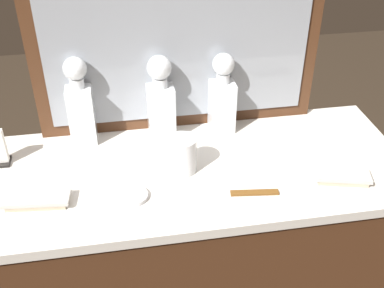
{
  "coord_description": "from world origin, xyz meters",
  "views": [
    {
      "loc": [
        -0.18,
        -1.06,
        1.69
      ],
      "look_at": [
        0.0,
        0.0,
        0.95
      ],
      "focal_mm": 44.71,
      "sensor_mm": 36.0,
      "label": 1
    }
  ],
  "objects_px": {
    "silver_brush_center": "(37,200)",
    "tortoiseshell_comb": "(255,193)",
    "porcelain_dish": "(133,196)",
    "crystal_decanter_rear": "(161,104)",
    "silver_brush_left": "(342,177)",
    "crystal_tumbler_left": "(182,156)",
    "crystal_decanter_right": "(222,100)",
    "crystal_decanter_far_right": "(81,109)"
  },
  "relations": [
    {
      "from": "crystal_decanter_rear",
      "to": "crystal_decanter_far_right",
      "type": "xyz_separation_m",
      "value": [
        -0.24,
        0.01,
        0.0
      ]
    },
    {
      "from": "crystal_decanter_far_right",
      "to": "silver_brush_center",
      "type": "distance_m",
      "value": 0.32
    },
    {
      "from": "crystal_decanter_rear",
      "to": "tortoiseshell_comb",
      "type": "distance_m",
      "value": 0.4
    },
    {
      "from": "silver_brush_center",
      "to": "tortoiseshell_comb",
      "type": "relative_size",
      "value": 1.34
    },
    {
      "from": "crystal_decanter_rear",
      "to": "crystal_tumbler_left",
      "type": "xyz_separation_m",
      "value": [
        0.03,
        -0.19,
        -0.06
      ]
    },
    {
      "from": "crystal_decanter_far_right",
      "to": "porcelain_dish",
      "type": "distance_m",
      "value": 0.34
    },
    {
      "from": "crystal_decanter_far_right",
      "to": "tortoiseshell_comb",
      "type": "bearing_deg",
      "value": -36.98
    },
    {
      "from": "crystal_decanter_far_right",
      "to": "crystal_tumbler_left",
      "type": "distance_m",
      "value": 0.34
    },
    {
      "from": "silver_brush_center",
      "to": "porcelain_dish",
      "type": "bearing_deg",
      "value": -4.15
    },
    {
      "from": "silver_brush_left",
      "to": "silver_brush_center",
      "type": "bearing_deg",
      "value": 177.16
    },
    {
      "from": "crystal_decanter_rear",
      "to": "crystal_tumbler_left",
      "type": "distance_m",
      "value": 0.21
    },
    {
      "from": "porcelain_dish",
      "to": "tortoiseshell_comb",
      "type": "relative_size",
      "value": 0.61
    },
    {
      "from": "crystal_decanter_rear",
      "to": "silver_brush_center",
      "type": "height_order",
      "value": "crystal_decanter_rear"
    },
    {
      "from": "crystal_decanter_rear",
      "to": "silver_brush_left",
      "type": "relative_size",
      "value": 1.65
    },
    {
      "from": "silver_brush_center",
      "to": "tortoiseshell_comb",
      "type": "xyz_separation_m",
      "value": [
        0.56,
        -0.05,
        -0.01
      ]
    },
    {
      "from": "silver_brush_center",
      "to": "porcelain_dish",
      "type": "distance_m",
      "value": 0.24
    },
    {
      "from": "crystal_decanter_right",
      "to": "silver_brush_left",
      "type": "bearing_deg",
      "value": -49.64
    },
    {
      "from": "porcelain_dish",
      "to": "tortoiseshell_comb",
      "type": "height_order",
      "value": "porcelain_dish"
    },
    {
      "from": "silver_brush_center",
      "to": "tortoiseshell_comb",
      "type": "height_order",
      "value": "silver_brush_center"
    },
    {
      "from": "crystal_decanter_right",
      "to": "crystal_tumbler_left",
      "type": "bearing_deg",
      "value": -128.63
    },
    {
      "from": "crystal_decanter_right",
      "to": "silver_brush_center",
      "type": "height_order",
      "value": "crystal_decanter_right"
    },
    {
      "from": "tortoiseshell_comb",
      "to": "crystal_tumbler_left",
      "type": "bearing_deg",
      "value": 142.05
    },
    {
      "from": "crystal_tumbler_left",
      "to": "porcelain_dish",
      "type": "distance_m",
      "value": 0.18
    },
    {
      "from": "crystal_decanter_rear",
      "to": "crystal_decanter_far_right",
      "type": "distance_m",
      "value": 0.24
    },
    {
      "from": "tortoiseshell_comb",
      "to": "porcelain_dish",
      "type": "bearing_deg",
      "value": 173.42
    },
    {
      "from": "porcelain_dish",
      "to": "crystal_decanter_right",
      "type": "bearing_deg",
      "value": 44.21
    },
    {
      "from": "crystal_decanter_far_right",
      "to": "porcelain_dish",
      "type": "height_order",
      "value": "crystal_decanter_far_right"
    },
    {
      "from": "silver_brush_left",
      "to": "silver_brush_center",
      "type": "relative_size",
      "value": 0.93
    },
    {
      "from": "tortoiseshell_comb",
      "to": "silver_brush_center",
      "type": "bearing_deg",
      "value": 174.47
    },
    {
      "from": "silver_brush_center",
      "to": "crystal_decanter_right",
      "type": "bearing_deg",
      "value": 26.8
    },
    {
      "from": "crystal_decanter_right",
      "to": "silver_brush_left",
      "type": "height_order",
      "value": "crystal_decanter_right"
    },
    {
      "from": "silver_brush_left",
      "to": "silver_brush_center",
      "type": "xyz_separation_m",
      "value": [
        -0.81,
        0.04,
        -0.0
      ]
    },
    {
      "from": "crystal_decanter_far_right",
      "to": "crystal_decanter_rear",
      "type": "bearing_deg",
      "value": -1.21
    },
    {
      "from": "silver_brush_center",
      "to": "porcelain_dish",
      "type": "height_order",
      "value": "silver_brush_center"
    },
    {
      "from": "crystal_tumbler_left",
      "to": "silver_brush_center",
      "type": "relative_size",
      "value": 0.61
    },
    {
      "from": "porcelain_dish",
      "to": "silver_brush_left",
      "type": "bearing_deg",
      "value": -2.27
    },
    {
      "from": "crystal_tumbler_left",
      "to": "tortoiseshell_comb",
      "type": "distance_m",
      "value": 0.22
    },
    {
      "from": "crystal_decanter_right",
      "to": "crystal_decanter_far_right",
      "type": "xyz_separation_m",
      "value": [
        -0.42,
        0.01,
        0.01
      ]
    },
    {
      "from": "crystal_decanter_rear",
      "to": "crystal_tumbler_left",
      "type": "relative_size",
      "value": 2.52
    },
    {
      "from": "crystal_decanter_rear",
      "to": "tortoiseshell_comb",
      "type": "relative_size",
      "value": 2.04
    },
    {
      "from": "silver_brush_left",
      "to": "porcelain_dish",
      "type": "bearing_deg",
      "value": 177.73
    },
    {
      "from": "silver_brush_center",
      "to": "crystal_tumbler_left",
      "type": "bearing_deg",
      "value": 11.67
    }
  ]
}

